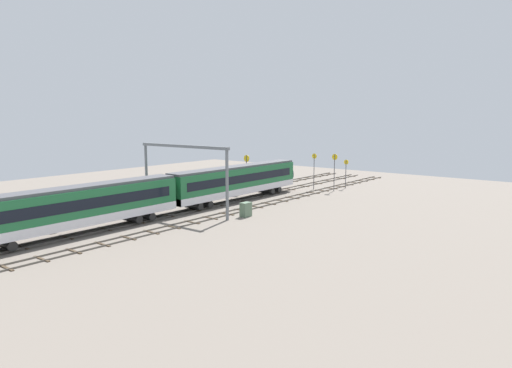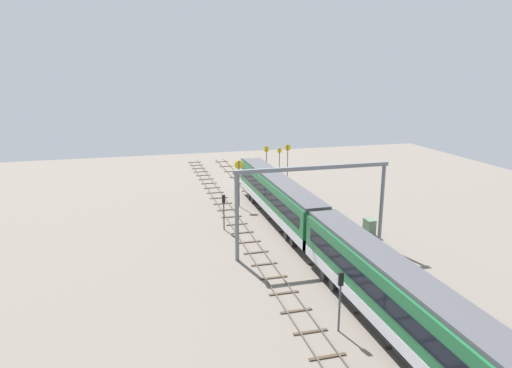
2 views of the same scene
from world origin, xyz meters
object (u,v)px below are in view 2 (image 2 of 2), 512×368
overhead_gantry (313,190)px  signal_light_trackside_approach (224,207)px  signal_light_trackside_departure (340,293)px  speed_sign_mid_trackside (288,158)px  relay_cabinet (369,227)px  train (317,231)px  speed_sign_far_trackside (266,161)px  speed_sign_distant_end (279,159)px  speed_sign_near_foreground (239,176)px

overhead_gantry → signal_light_trackside_approach: overhead_gantry is taller
signal_light_trackside_approach → signal_light_trackside_departure: bearing=-170.6°
speed_sign_mid_trackside → relay_cabinet: size_ratio=3.48×
train → signal_light_trackside_departure: bearing=164.7°
speed_sign_far_trackside → signal_light_trackside_approach: speed_sign_far_trackside is taller
speed_sign_distant_end → signal_light_trackside_departure: 44.30m
train → speed_sign_far_trackside: (27.34, -3.19, 1.06)m
speed_sign_mid_trackside → speed_sign_far_trackside: (-0.48, 3.46, -0.13)m
signal_light_trackside_approach → relay_cabinet: size_ratio=2.28×
train → overhead_gantry: 3.81m
train → speed_sign_distant_end: train is taller
speed_sign_distant_end → relay_cabinet: size_ratio=2.78×
signal_light_trackside_departure → signal_light_trackside_approach: bearing=9.4°
speed_sign_mid_trackside → speed_sign_far_trackside: speed_sign_mid_trackside is taller
speed_sign_far_trackside → signal_light_trackside_approach: (-17.43, 9.87, -1.13)m
speed_sign_mid_trackside → speed_sign_distant_end: size_ratio=1.25×
train → speed_sign_distant_end: 32.46m
speed_sign_near_foreground → speed_sign_far_trackside: bearing=-33.6°
overhead_gantry → relay_cabinet: size_ratio=8.76×
speed_sign_mid_trackside → speed_sign_far_trackside: 3.50m
speed_sign_far_trackside → speed_sign_distant_end: bearing=-38.0°
speed_sign_near_foreground → speed_sign_far_trackside: 11.51m
train → overhead_gantry: bearing=-3.4°
train → speed_sign_far_trackside: 27.54m
train → relay_cabinet: 9.05m
speed_sign_mid_trackside → signal_light_trackside_departure: speed_sign_mid_trackside is taller
speed_sign_near_foreground → speed_sign_distant_end: (14.01, -9.84, -0.93)m
overhead_gantry → relay_cabinet: (2.80, -7.63, -5.28)m
speed_sign_mid_trackside → overhead_gantry: bearing=166.0°
speed_sign_distant_end → signal_light_trackside_approach: bearing=148.6°
overhead_gantry → speed_sign_distant_end: overhead_gantry is taller
train → signal_light_trackside_approach: size_ratio=12.90×
relay_cabinet → signal_light_trackside_approach: bearing=68.9°
overhead_gantry → speed_sign_near_foreground: size_ratio=2.52×
speed_sign_near_foreground → speed_sign_distant_end: speed_sign_near_foreground is taller
speed_sign_distant_end → relay_cabinet: speed_sign_distant_end is taller
train → signal_light_trackside_approach: train is taller
speed_sign_near_foreground → speed_sign_mid_trackside: (10.06, -9.84, -0.09)m
train → speed_sign_distant_end: (31.77, -6.65, 0.36)m
signal_light_trackside_departure → overhead_gantry: bearing=-13.9°
overhead_gantry → speed_sign_near_foreground: overhead_gantry is taller
overhead_gantry → speed_sign_far_trackside: 26.08m
speed_sign_near_foreground → signal_light_trackside_approach: 8.69m
speed_sign_mid_trackside → signal_light_trackside_approach: 22.36m
speed_sign_distant_end → speed_sign_mid_trackside: bearing=-180.0°
speed_sign_far_trackside → signal_light_trackside_departure: size_ratio=1.40×
train → speed_sign_mid_trackside: (27.82, -6.65, 1.19)m
speed_sign_far_trackside → speed_sign_distant_end: 5.67m
signal_light_trackside_approach → speed_sign_distant_end: bearing=-31.4°
train → overhead_gantry: (1.55, -0.09, 3.47)m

